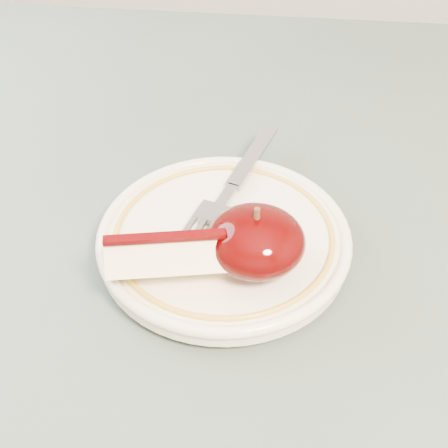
# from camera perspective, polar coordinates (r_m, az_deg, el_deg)

# --- Properties ---
(table) EXTENTS (0.90, 0.90, 0.75)m
(table) POSITION_cam_1_polar(r_m,az_deg,el_deg) (0.51, -8.49, -12.23)
(table) COLOR brown
(table) RESTS_ON ground
(plate) EXTENTS (0.18, 0.18, 0.02)m
(plate) POSITION_cam_1_polar(r_m,az_deg,el_deg) (0.45, -0.00, -1.31)
(plate) COLOR beige
(plate) RESTS_ON table
(apple_half) EXTENTS (0.07, 0.06, 0.05)m
(apple_half) POSITION_cam_1_polar(r_m,az_deg,el_deg) (0.41, 2.92, -1.58)
(apple_half) COLOR black
(apple_half) RESTS_ON plate
(apple_wedge) EXTENTS (0.08, 0.05, 0.04)m
(apple_wedge) POSITION_cam_1_polar(r_m,az_deg,el_deg) (0.41, -5.30, -3.01)
(apple_wedge) COLOR #FBEDB9
(apple_wedge) RESTS_ON plate
(fork) EXTENTS (0.07, 0.16, 0.00)m
(fork) POSITION_cam_1_polar(r_m,az_deg,el_deg) (0.48, 0.77, 3.38)
(fork) COLOR gray
(fork) RESTS_ON plate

